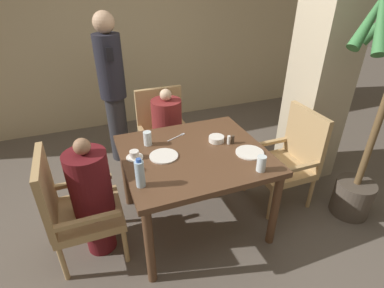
% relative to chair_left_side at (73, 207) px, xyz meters
% --- Properties ---
extents(ground_plane, '(16.00, 16.00, 0.00)m').
position_rel_chair_left_side_xyz_m(ground_plane, '(1.01, 0.00, -0.50)').
color(ground_plane, '#60564C').
extents(wall_back, '(8.00, 0.06, 2.80)m').
position_rel_chair_left_side_xyz_m(wall_back, '(1.01, 2.46, 0.90)').
color(wall_back, '#C6B289').
rests_on(wall_back, ground_plane).
extents(pillar_stone, '(0.49, 0.49, 2.70)m').
position_rel_chair_left_side_xyz_m(pillar_stone, '(2.56, 0.36, 0.85)').
color(pillar_stone, '#BCAD8E').
rests_on(pillar_stone, ground_plane).
extents(dining_table, '(1.19, 1.08, 0.77)m').
position_rel_chair_left_side_xyz_m(dining_table, '(1.01, 0.00, 0.18)').
color(dining_table, brown).
rests_on(dining_table, ground_plane).
extents(chair_left_side, '(0.54, 0.54, 0.97)m').
position_rel_chair_left_side_xyz_m(chair_left_side, '(0.00, 0.00, 0.00)').
color(chair_left_side, tan).
rests_on(chair_left_side, ground_plane).
extents(diner_in_left_chair, '(0.32, 0.32, 1.07)m').
position_rel_chair_left_side_xyz_m(diner_in_left_chair, '(0.15, 0.00, 0.05)').
color(diner_in_left_chair, '#5B1419').
rests_on(diner_in_left_chair, ground_plane).
extents(chair_far_side, '(0.54, 0.54, 0.97)m').
position_rel_chair_left_side_xyz_m(chair_far_side, '(1.01, 0.96, 0.00)').
color(chair_far_side, tan).
rests_on(chair_far_side, ground_plane).
extents(diner_in_far_chair, '(0.32, 0.32, 1.06)m').
position_rel_chair_left_side_xyz_m(diner_in_far_chair, '(1.01, 0.81, 0.04)').
color(diner_in_far_chair, maroon).
rests_on(diner_in_far_chair, ground_plane).
extents(chair_right_side, '(0.54, 0.54, 0.97)m').
position_rel_chair_left_side_xyz_m(chair_right_side, '(2.03, 0.00, 0.00)').
color(chair_right_side, tan).
rests_on(chair_right_side, ground_plane).
extents(standing_host, '(0.30, 0.33, 1.75)m').
position_rel_chair_left_side_xyz_m(standing_host, '(0.56, 1.41, 0.44)').
color(standing_host, '#2D2D33').
rests_on(standing_host, ground_plane).
extents(potted_palm, '(0.82, 0.81, 2.29)m').
position_rel_chair_left_side_xyz_m(potted_palm, '(2.50, -0.43, 0.61)').
color(potted_palm, '#4C4238').
rests_on(potted_palm, ground_plane).
extents(plate_main_left, '(0.24, 0.24, 0.01)m').
position_rel_chair_left_side_xyz_m(plate_main_left, '(0.76, 0.03, 0.28)').
color(plate_main_left, white).
rests_on(plate_main_left, dining_table).
extents(plate_main_right, '(0.24, 0.24, 0.01)m').
position_rel_chair_left_side_xyz_m(plate_main_right, '(1.44, -0.18, 0.28)').
color(plate_main_right, white).
rests_on(plate_main_right, dining_table).
extents(teacup_with_saucer, '(0.14, 0.14, 0.06)m').
position_rel_chair_left_side_xyz_m(teacup_with_saucer, '(0.53, 0.09, 0.30)').
color(teacup_with_saucer, white).
rests_on(teacup_with_saucer, dining_table).
extents(bowl_small, '(0.14, 0.14, 0.05)m').
position_rel_chair_left_side_xyz_m(bowl_small, '(1.27, 0.10, 0.30)').
color(bowl_small, white).
rests_on(bowl_small, dining_table).
extents(water_bottle, '(0.07, 0.07, 0.23)m').
position_rel_chair_left_side_xyz_m(water_bottle, '(0.50, -0.29, 0.38)').
color(water_bottle, silver).
rests_on(water_bottle, dining_table).
extents(glass_tall_near, '(0.07, 0.07, 0.13)m').
position_rel_chair_left_side_xyz_m(glass_tall_near, '(0.68, 0.26, 0.34)').
color(glass_tall_near, silver).
rests_on(glass_tall_near, dining_table).
extents(glass_tall_mid, '(0.07, 0.07, 0.13)m').
position_rel_chair_left_side_xyz_m(glass_tall_mid, '(1.39, -0.43, 0.34)').
color(glass_tall_mid, silver).
rests_on(glass_tall_mid, dining_table).
extents(salt_shaker, '(0.03, 0.03, 0.08)m').
position_rel_chair_left_side_xyz_m(salt_shaker, '(1.35, 0.02, 0.32)').
color(salt_shaker, white).
rests_on(salt_shaker, dining_table).
extents(pepper_shaker, '(0.03, 0.03, 0.08)m').
position_rel_chair_left_side_xyz_m(pepper_shaker, '(1.39, 0.02, 0.31)').
color(pepper_shaker, '#4C3D2D').
rests_on(pepper_shaker, dining_table).
extents(fork_beside_plate, '(0.19, 0.10, 0.00)m').
position_rel_chair_left_side_xyz_m(fork_beside_plate, '(0.97, 0.31, 0.28)').
color(fork_beside_plate, silver).
rests_on(fork_beside_plate, dining_table).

